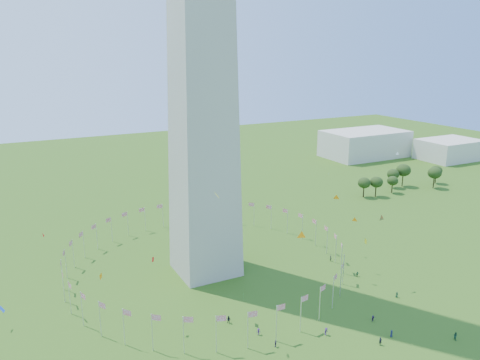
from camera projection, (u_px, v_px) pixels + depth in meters
name	position (u px, v px, depth m)	size (l,w,h in m)	color
flag_ring	(206.00, 256.00, 138.57)	(80.24, 80.24, 9.00)	silver
gov_building_east_a	(365.00, 144.00, 289.60)	(50.00, 30.00, 16.00)	beige
gov_building_east_b	(449.00, 150.00, 282.10)	(35.00, 25.00, 12.00)	beige
crowd	(328.00, 350.00, 100.94)	(89.14, 64.91, 1.94)	#50121B
kites_aloft	(305.00, 229.00, 114.04)	(111.37, 61.86, 40.32)	orange
tree_line_east	(403.00, 180.00, 220.05)	(52.83, 15.70, 10.76)	#294416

